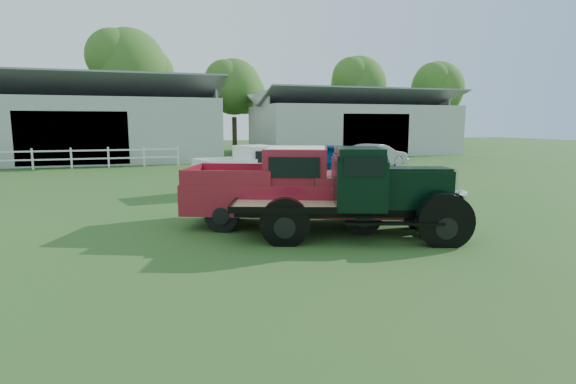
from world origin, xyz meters
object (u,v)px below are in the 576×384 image
object	(u,v)px
vintage_flatbed	(353,193)
white_pickup	(255,169)
red_pickup	(292,186)
misc_car_grey	(376,156)
misc_car_blue	(343,159)

from	to	relation	value
vintage_flatbed	white_pickup	world-z (taller)	vintage_flatbed
vintage_flatbed	red_pickup	distance (m)	1.83
vintage_flatbed	misc_car_grey	xyz separation A→B (m)	(8.39, 14.46, -0.34)
misc_car_blue	misc_car_grey	bearing A→B (deg)	-30.58
vintage_flatbed	misc_car_blue	bearing A→B (deg)	85.34
misc_car_grey	vintage_flatbed	bearing A→B (deg)	132.33
misc_car_grey	misc_car_blue	bearing A→B (deg)	114.36
red_pickup	white_pickup	size ratio (longest dim) A/B	1.18
red_pickup	misc_car_grey	xyz separation A→B (m)	(9.36, 12.91, -0.32)
red_pickup	vintage_flatbed	bearing A→B (deg)	-36.01
vintage_flatbed	white_pickup	size ratio (longest dim) A/B	1.11
vintage_flatbed	misc_car_blue	size ratio (longest dim) A/B	1.09
vintage_flatbed	misc_car_grey	world-z (taller)	vintage_flatbed
white_pickup	misc_car_blue	xyz separation A→B (m)	(5.44, 3.87, -0.05)
vintage_flatbed	red_pickup	size ratio (longest dim) A/B	0.94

